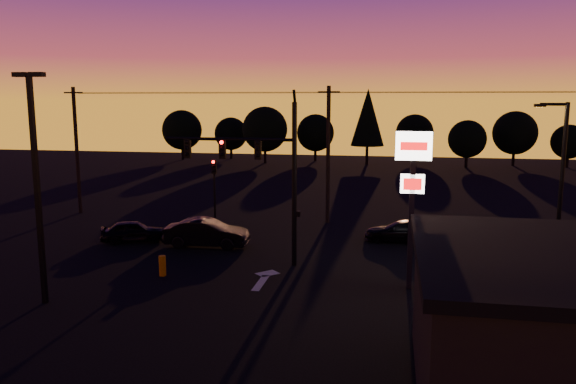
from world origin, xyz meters
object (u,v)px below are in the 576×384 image
(bollard, at_px, (162,266))
(car_left, at_px, (134,231))
(pylon_sign, at_px, (413,176))
(streetlight, at_px, (560,179))
(secondary_signal, at_px, (214,183))
(car_right, at_px, (401,231))
(suv_parked, at_px, (482,319))
(parking_lot_light, at_px, (36,174))
(traffic_signal_mast, at_px, (262,166))
(car_mid, at_px, (207,233))

(bollard, bearing_deg, car_left, 126.27)
(pylon_sign, height_order, streetlight, streetlight)
(secondary_signal, distance_m, streetlight, 19.89)
(pylon_sign, height_order, car_right, pylon_sign)
(suv_parked, bearing_deg, streetlight, 68.26)
(pylon_sign, xyz_separation_m, car_right, (-0.22, 8.24, -4.30))
(parking_lot_light, xyz_separation_m, bollard, (3.26, 4.19, -4.79))
(traffic_signal_mast, xyz_separation_m, car_mid, (-3.83, 2.66, -4.17))
(streetlight, height_order, suv_parked, streetlight)
(car_mid, bearing_deg, secondary_signal, 9.53)
(secondary_signal, xyz_separation_m, bollard, (0.76, -10.29, -2.38))
(car_mid, bearing_deg, traffic_signal_mast, -127.72)
(car_left, bearing_deg, pylon_sign, -131.45)
(traffic_signal_mast, bearing_deg, streetlight, 6.14)
(car_mid, xyz_separation_m, suv_parked, (13.23, -9.95, -0.11))
(traffic_signal_mast, relative_size, pylon_sign, 1.26)
(traffic_signal_mast, relative_size, streetlight, 1.07)
(bollard, xyz_separation_m, car_mid, (0.31, 5.46, 0.29))
(parking_lot_light, distance_m, suv_parked, 17.43)
(parking_lot_light, xyz_separation_m, suv_parked, (16.81, -0.31, -4.61))
(bollard, relative_size, car_left, 0.26)
(pylon_sign, bearing_deg, traffic_signal_mast, 160.64)
(pylon_sign, bearing_deg, secondary_signal, 140.23)
(suv_parked, bearing_deg, bollard, 167.50)
(secondary_signal, bearing_deg, bollard, -85.78)
(streetlight, bearing_deg, parking_lot_light, -158.35)
(bollard, bearing_deg, streetlight, 13.36)
(bollard, height_order, car_left, car_left)
(car_left, bearing_deg, parking_lot_light, 163.19)
(traffic_signal_mast, bearing_deg, suv_parked, -37.81)
(streetlight, height_order, car_mid, streetlight)
(secondary_signal, relative_size, car_right, 1.03)
(traffic_signal_mast, distance_m, car_right, 9.95)
(traffic_signal_mast, height_order, secondary_signal, traffic_signal_mast)
(car_right, bearing_deg, parking_lot_light, -46.72)
(pylon_sign, relative_size, suv_parked, 1.42)
(parking_lot_light, relative_size, pylon_sign, 1.34)
(car_mid, bearing_deg, pylon_sign, -118.21)
(suv_parked, bearing_deg, parking_lot_light, -175.19)
(secondary_signal, relative_size, car_left, 1.19)
(car_left, bearing_deg, streetlight, -115.74)
(traffic_signal_mast, relative_size, car_right, 2.03)
(bollard, height_order, suv_parked, suv_parked)
(traffic_signal_mast, relative_size, bollard, 8.99)
(secondary_signal, height_order, streetlight, streetlight)
(suv_parked, bearing_deg, car_left, 155.94)
(traffic_signal_mast, xyz_separation_m, secondary_signal, (-4.90, 7.49, -2.07))
(traffic_signal_mast, bearing_deg, car_right, 39.89)
(secondary_signal, xyz_separation_m, car_left, (-3.43, -4.59, -2.24))
(parking_lot_light, height_order, car_mid, parking_lot_light)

